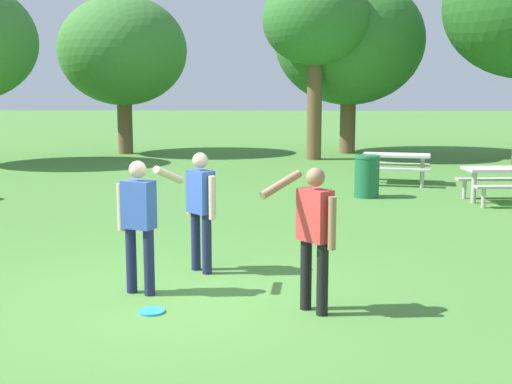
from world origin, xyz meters
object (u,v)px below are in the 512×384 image
frisbee (151,311)px  picnic_table_near (505,177)px  trash_can_beside_table (367,176)px  tree_far_right (316,22)px  person_bystander (140,217)px  tree_broad_center (123,51)px  tree_slender_mid (349,41)px  person_catcher (314,229)px  picnic_table_far (396,162)px  person_thrower (201,204)px

frisbee → picnic_table_near: bearing=49.3°
trash_can_beside_table → tree_far_right: bearing=95.7°
person_bystander → trash_can_beside_table: person_bystander is taller
tree_broad_center → tree_slender_mid: 8.28m
person_catcher → person_bystander: bearing=163.1°
tree_far_right → tree_broad_center: bearing=165.7°
tree_far_right → tree_slender_mid: size_ratio=0.96×
frisbee → tree_far_right: size_ratio=0.05×
person_catcher → trash_can_beside_table: bearing=78.5°
person_catcher → tree_slender_mid: 18.44m
picnic_table_far → trash_can_beside_table: size_ratio=2.04×
picnic_table_far → tree_slender_mid: tree_slender_mid is taller
picnic_table_near → trash_can_beside_table: size_ratio=1.87×
tree_broad_center → person_bystander: bearing=-76.8°
person_thrower → tree_broad_center: tree_broad_center is taller
picnic_table_near → tree_broad_center: bearing=135.6°
person_bystander → trash_can_beside_table: (3.69, 7.32, -0.48)m
trash_can_beside_table → picnic_table_near: bearing=-13.1°
tree_far_right → person_thrower: bearing=-99.1°
person_thrower → picnic_table_near: size_ratio=0.91×
frisbee → picnic_table_far: size_ratio=0.15×
person_thrower → person_catcher: same height
person_bystander → tree_far_right: size_ratio=0.26×
tree_broad_center → tree_far_right: 7.17m
person_bystander → tree_broad_center: (-3.99, 16.99, 2.78)m
person_catcher → tree_far_right: 16.30m
person_catcher → person_bystander: 2.16m
person_catcher → tree_far_right: size_ratio=0.26×
frisbee → trash_can_beside_table: 8.74m
person_bystander → picnic_table_near: bearing=45.4°
person_thrower → picnic_table_near: bearing=43.6°
picnic_table_near → person_thrower: bearing=-136.4°
person_thrower → tree_broad_center: bearing=106.1°
tree_broad_center → picnic_table_near: bearing=-44.4°
frisbee → tree_far_right: 16.79m
trash_can_beside_table → tree_broad_center: bearing=128.5°
picnic_table_near → tree_far_right: tree_far_right is taller
trash_can_beside_table → tree_slender_mid: tree_slender_mid is taller
person_bystander → tree_slender_mid: tree_slender_mid is taller
person_thrower → person_catcher: (1.44, -1.63, 0.02)m
frisbee → tree_slender_mid: size_ratio=0.05×
picnic_table_near → picnic_table_far: size_ratio=0.92×
person_bystander → trash_can_beside_table: 8.21m
person_thrower → tree_slender_mid: size_ratio=0.25×
person_thrower → tree_far_right: size_ratio=0.26×
tree_far_right → tree_slender_mid: (1.36, 2.18, -0.51)m
person_catcher → frisbee: size_ratio=5.51×
tree_slender_mid → person_bystander: bearing=-103.8°
person_thrower → picnic_table_far: bearing=64.3°
picnic_table_near → trash_can_beside_table: trash_can_beside_table is taller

